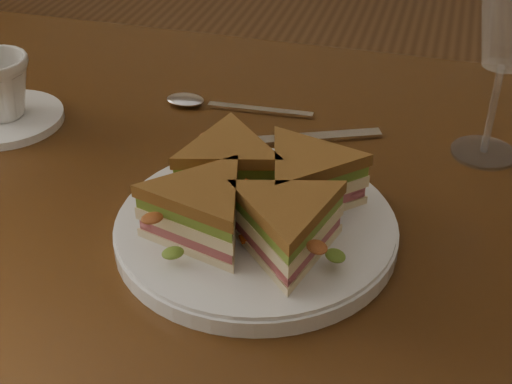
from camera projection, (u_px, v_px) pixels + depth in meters
table at (250, 272)px, 0.77m from camera, size 1.20×0.80×0.75m
plate at (256, 229)px, 0.66m from camera, size 0.26×0.26×0.02m
sandwich_wedges at (256, 197)px, 0.64m from camera, size 0.24×0.24×0.06m
crisps_mound at (256, 200)px, 0.64m from camera, size 0.09×0.09×0.05m
spoon at (203, 103)px, 0.88m from camera, size 0.18×0.03×0.01m
knife at (282, 140)px, 0.81m from camera, size 0.20×0.10×0.00m
wine_glass at (512, 18)px, 0.70m from camera, size 0.08×0.08×0.22m
saucer at (5, 119)px, 0.84m from camera, size 0.14×0.14×0.01m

